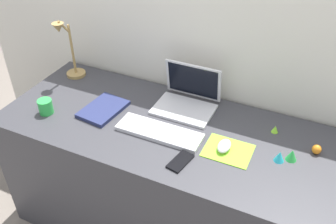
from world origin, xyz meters
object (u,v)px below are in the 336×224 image
object	(u,v)px
coffee_mug	(46,107)
toy_figurine_green	(292,155)
mouse	(224,146)
desk_lamp	(68,52)
toy_figurine_lime	(275,129)
laptop	(188,97)
keyboard	(159,132)
cell_phone	(180,161)
toy_figurine_cyan	(279,156)
notebook_pad	(103,109)
toy_figurine_orange	(317,149)

from	to	relation	value
coffee_mug	toy_figurine_green	distance (m)	1.20
mouse	desk_lamp	xyz separation A→B (m)	(-0.99, 0.23, 0.15)
toy_figurine_lime	laptop	bearing A→B (deg)	176.14
keyboard	mouse	size ratio (longest dim) A/B	4.27
cell_phone	toy_figurine_cyan	bearing A→B (deg)	37.44
desk_lamp	toy_figurine_lime	xyz separation A→B (m)	(1.17, -0.01, -0.15)
notebook_pad	toy_figurine_cyan	size ratio (longest dim) A/B	4.84
notebook_pad	toy_figurine_orange	distance (m)	1.03
toy_figurine_lime	toy_figurine_green	size ratio (longest dim) A/B	0.67
keyboard	toy_figurine_orange	distance (m)	0.71
laptop	coffee_mug	xyz separation A→B (m)	(-0.62, -0.36, -0.02)
cell_phone	toy_figurine_lime	bearing A→B (deg)	60.59
laptop	keyboard	xyz separation A→B (m)	(-0.03, -0.27, -0.04)
cell_phone	notebook_pad	bearing A→B (deg)	171.44
keyboard	notebook_pad	xyz separation A→B (m)	(-0.34, 0.05, 0.00)
desk_lamp	notebook_pad	xyz separation A→B (m)	(0.34, -0.20, -0.16)
keyboard	toy_figurine_orange	size ratio (longest dim) A/B	9.09
desk_lamp	toy_figurine_cyan	distance (m)	1.25
notebook_pad	toy_figurine_green	size ratio (longest dim) A/B	4.49
desk_lamp	toy_figurine_green	bearing A→B (deg)	-7.51
laptop	mouse	world-z (taller)	laptop
keyboard	cell_phone	world-z (taller)	keyboard
coffee_mug	toy_figurine_orange	xyz separation A→B (m)	(1.28, 0.26, -0.01)
laptop	toy_figurine_cyan	size ratio (longest dim) A/B	6.05
cell_phone	toy_figurine_lime	distance (m)	0.50
keyboard	toy_figurine_orange	world-z (taller)	toy_figurine_orange
laptop	keyboard	bearing A→B (deg)	-96.53
toy_figurine_lime	toy_figurine_cyan	distance (m)	0.20
toy_figurine_green	notebook_pad	bearing A→B (deg)	-177.79
notebook_pad	desk_lamp	bearing A→B (deg)	155.13
cell_phone	toy_figurine_lime	xyz separation A→B (m)	(0.32, 0.38, 0.01)
desk_lamp	coffee_mug	size ratio (longest dim) A/B	4.84
toy_figurine_green	toy_figurine_orange	bearing A→B (deg)	43.79
desk_lamp	toy_figurine_lime	bearing A→B (deg)	-0.40
keyboard	desk_lamp	world-z (taller)	desk_lamp
mouse	toy_figurine_green	size ratio (longest dim) A/B	1.80
coffee_mug	notebook_pad	bearing A→B (deg)	28.38
coffee_mug	toy_figurine_green	bearing A→B (deg)	8.26
laptop	coffee_mug	world-z (taller)	laptop
keyboard	laptop	bearing A→B (deg)	83.47
cell_phone	toy_figurine_cyan	size ratio (longest dim) A/B	2.58
toy_figurine_green	toy_figurine_cyan	bearing A→B (deg)	-147.70
notebook_pad	coffee_mug	distance (m)	0.29
laptop	mouse	distance (m)	0.38
toy_figurine_orange	cell_phone	bearing A→B (deg)	-149.50
toy_figurine_orange	mouse	bearing A→B (deg)	-158.38
coffee_mug	toy_figurine_orange	world-z (taller)	coffee_mug
toy_figurine_orange	toy_figurine_green	size ratio (longest dim) A/B	0.84
mouse	toy_figurine_lime	size ratio (longest dim) A/B	2.67
keyboard	toy_figurine_lime	world-z (taller)	toy_figurine_lime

